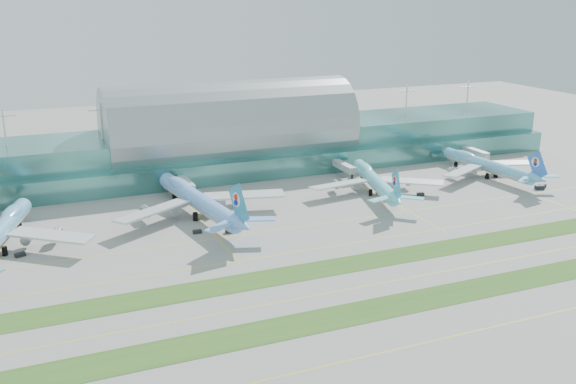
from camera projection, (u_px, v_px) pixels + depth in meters
name	position (u px, v px, depth m)	size (l,w,h in m)	color
ground	(354.00, 266.00, 202.59)	(700.00, 700.00, 0.00)	gray
terminal	(231.00, 141.00, 312.28)	(340.00, 69.10, 36.00)	#3D7A75
grass_strip_near	(402.00, 304.00, 177.82)	(420.00, 12.00, 0.08)	#2D591E
grass_strip_far	(351.00, 264.00, 204.34)	(420.00, 12.00, 0.08)	#2D591E
taxiline_a	(445.00, 338.00, 160.15)	(420.00, 0.35, 0.01)	yellow
taxiline_b	(376.00, 284.00, 190.21)	(420.00, 0.35, 0.01)	yellow
taxiline_c	(329.00, 247.00, 218.50)	(420.00, 0.35, 0.01)	yellow
taxiline_d	(303.00, 226.00, 237.95)	(420.00, 0.35, 0.01)	yellow
airliner_b	(198.00, 199.00, 247.23)	(69.51, 79.66, 21.98)	#71ACF9
airliner_c	(375.00, 180.00, 276.70)	(57.71, 66.60, 18.57)	#6BE0ED
airliner_d	(486.00, 164.00, 302.16)	(59.23, 67.44, 18.55)	#67B9E3
gse_b	(20.00, 255.00, 210.09)	(3.27, 1.82, 1.29)	black
gse_c	(197.00, 232.00, 230.52)	(3.16, 1.62, 1.29)	black
gse_d	(230.00, 231.00, 231.14)	(3.16, 1.80, 1.50)	black
gse_e	(388.00, 200.00, 266.64)	(3.21, 1.59, 1.34)	yellow
gse_f	(420.00, 194.00, 273.45)	(3.00, 1.57, 1.41)	black
gse_g	(542.00, 186.00, 285.71)	(3.04, 1.72, 1.52)	black
gse_h	(540.00, 187.00, 282.73)	(4.04, 1.80, 1.83)	black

